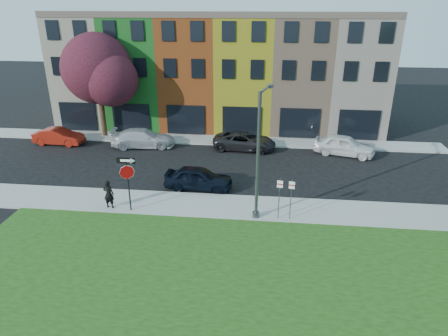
# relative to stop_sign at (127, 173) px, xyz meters

# --- Properties ---
(ground) EXTENTS (120.00, 120.00, 0.00)m
(ground) POSITION_rel_stop_sign_xyz_m (5.46, -1.92, -2.43)
(ground) COLOR black
(ground) RESTS_ON ground
(sidewalk_near) EXTENTS (40.00, 3.00, 0.12)m
(sidewalk_near) POSITION_rel_stop_sign_xyz_m (7.46, 1.08, -2.37)
(sidewalk_near) COLOR gray
(sidewalk_near) RESTS_ON ground
(sidewalk_far) EXTENTS (40.00, 2.40, 0.12)m
(sidewalk_far) POSITION_rel_stop_sign_xyz_m (2.46, 13.08, -2.37)
(sidewalk_far) COLOR gray
(sidewalk_far) RESTS_ON ground
(grass_park) EXTENTS (40.00, 16.00, 0.10)m
(grass_park) POSITION_rel_stop_sign_xyz_m (13.46, -7.92, -2.38)
(grass_park) COLOR #1E4212
(grass_park) RESTS_ON ground
(rowhouse_block) EXTENTS (30.00, 10.12, 10.00)m
(rowhouse_block) POSITION_rel_stop_sign_xyz_m (2.96, 19.27, 2.56)
(rowhouse_block) COLOR beige
(rowhouse_block) RESTS_ON ground
(stop_sign) EXTENTS (1.05, 0.11, 3.25)m
(stop_sign) POSITION_rel_stop_sign_xyz_m (0.00, 0.00, 0.00)
(stop_sign) COLOR black
(stop_sign) RESTS_ON sidewalk_near
(man) EXTENTS (0.67, 0.48, 1.72)m
(man) POSITION_rel_stop_sign_xyz_m (-1.30, 0.17, -1.45)
(man) COLOR black
(man) RESTS_ON sidewalk_near
(sedan_near) EXTENTS (2.18, 4.53, 1.48)m
(sedan_near) POSITION_rel_stop_sign_xyz_m (3.39, 3.47, -1.69)
(sedan_near) COLOR black
(sedan_near) RESTS_ON ground
(parked_car_red) EXTENTS (1.83, 4.33, 1.38)m
(parked_car_red) POSITION_rel_stop_sign_xyz_m (-9.82, 10.79, -1.74)
(parked_car_red) COLOR maroon
(parked_car_red) RESTS_ON ground
(parked_car_silver) EXTENTS (3.49, 5.75, 1.51)m
(parked_car_silver) POSITION_rel_stop_sign_xyz_m (-2.53, 10.93, -1.68)
(parked_car_silver) COLOR silver
(parked_car_silver) RESTS_ON ground
(parked_car_dark) EXTENTS (3.09, 5.42, 1.41)m
(parked_car_dark) POSITION_rel_stop_sign_xyz_m (5.90, 11.21, -1.73)
(parked_car_dark) COLOR black
(parked_car_dark) RESTS_ON ground
(parked_car_white) EXTENTS (4.40, 5.68, 1.59)m
(parked_car_white) POSITION_rel_stop_sign_xyz_m (13.80, 10.82, -1.64)
(parked_car_white) COLOR white
(parked_car_white) RESTS_ON ground
(street_lamp) EXTENTS (0.89, 2.54, 7.08)m
(street_lamp) POSITION_rel_stop_sign_xyz_m (7.28, 0.20, 1.26)
(street_lamp) COLOR #4A4C4F
(street_lamp) RESTS_ON sidewalk_near
(parking_sign_a) EXTENTS (0.32, 0.12, 2.43)m
(parking_sign_a) POSITION_rel_stop_sign_xyz_m (8.46, -0.03, -0.82)
(parking_sign_a) COLOR #4A4C4F
(parking_sign_a) RESTS_ON sidewalk_near
(parking_sign_b) EXTENTS (0.32, 0.12, 2.40)m
(parking_sign_b) POSITION_rel_stop_sign_xyz_m (9.10, -0.03, -0.84)
(parking_sign_b) COLOR #4A4C4F
(parking_sign_b) RESTS_ON sidewalk_near
(tree_purple) EXTENTS (7.12, 6.23, 8.85)m
(tree_purple) POSITION_rel_stop_sign_xyz_m (-6.67, 13.32, 3.42)
(tree_purple) COLOR black
(tree_purple) RESTS_ON sidewalk_far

